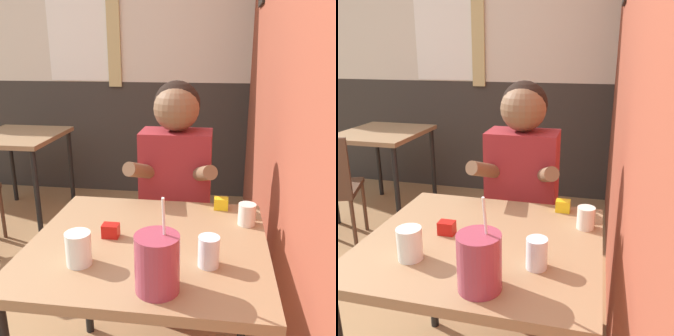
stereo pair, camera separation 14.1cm
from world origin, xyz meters
TOP-DOWN VIEW (x-y plane):
  - brick_wall_right at (1.44, 1.30)m, footprint 0.08×4.60m
  - back_wall at (-0.01, 2.63)m, footprint 5.83×0.09m
  - main_table at (0.92, 0.26)m, footprint 0.85×0.77m
  - background_table at (-0.48, 1.88)m, footprint 0.66×0.75m
  - person_seated at (0.95, 0.82)m, footprint 0.42×0.41m
  - cocktail_pitcher at (0.99, -0.02)m, footprint 0.13×0.13m
  - glass_near_pitcher at (1.13, 0.13)m, footprint 0.07×0.07m
  - glass_center at (0.72, 0.08)m, footprint 0.08×0.08m
  - glass_far_side at (1.27, 0.45)m, footprint 0.07×0.07m
  - condiment_ketchup at (0.77, 0.27)m, footprint 0.06×0.04m
  - condiment_mustard at (1.17, 0.58)m, footprint 0.06×0.04m

SIDE VIEW (x-z plane):
  - background_table at x=-0.48m, z-range 0.27..1.01m
  - main_table at x=0.92m, z-range 0.29..1.02m
  - person_seated at x=0.95m, z-range 0.05..1.30m
  - condiment_ketchup at x=0.77m, z-range 0.73..0.78m
  - condiment_mustard at x=1.17m, z-range 0.73..0.78m
  - glass_far_side at x=1.27m, z-range 0.73..0.82m
  - glass_near_pitcher at x=1.13m, z-range 0.73..0.83m
  - glass_center at x=0.72m, z-range 0.73..0.84m
  - cocktail_pitcher at x=0.99m, z-range 0.67..0.96m
  - brick_wall_right at x=1.44m, z-range 0.00..2.70m
  - back_wall at x=-0.01m, z-range 0.01..2.71m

